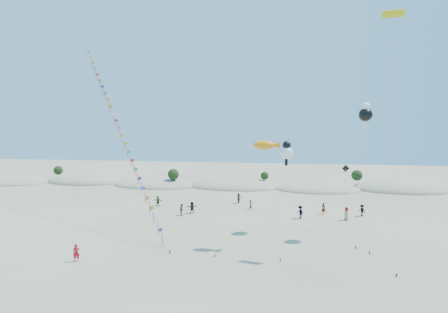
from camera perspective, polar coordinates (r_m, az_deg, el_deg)
ground at (r=32.47m, az=-6.28°, el=-20.38°), size 160.00×160.00×0.00m
dune_ridge at (r=74.91m, az=2.38°, el=-4.50°), size 145.30×11.49×5.57m
kite_train at (r=52.57m, az=-15.81°, el=4.46°), size 19.39×21.94×24.91m
fish_kite at (r=40.91m, az=6.55°, el=1.70°), size 3.02×5.13×11.73m
cartoon_kite_low at (r=46.70m, az=9.49°, el=0.79°), size 8.36×10.70×11.26m
cartoon_kite_high at (r=46.58m, az=20.77°, el=6.18°), size 2.00×6.85×15.92m
parafoil_kite at (r=43.57m, az=24.41°, el=18.42°), size 2.14×7.55×25.05m
dark_kite at (r=47.84m, az=18.37°, el=-4.43°), size 0.95×7.33×8.26m
flyer_foreground at (r=41.09m, az=-21.58°, el=-13.49°), size 0.77×0.69×1.78m
beachgoers at (r=55.82m, az=4.72°, el=-7.69°), size 31.98×9.42×1.83m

